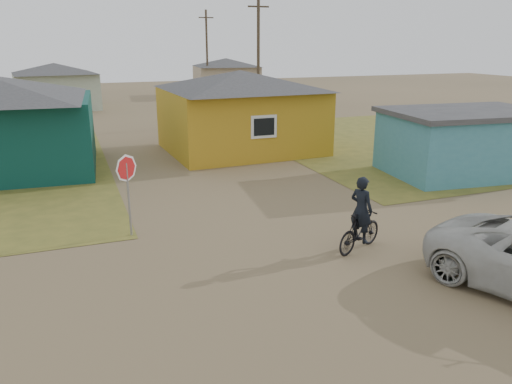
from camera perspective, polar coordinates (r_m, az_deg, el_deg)
ground at (r=11.84m, az=9.42°, el=-9.55°), size 120.00×120.00×0.00m
grass_ne at (r=29.93m, az=20.37°, el=5.78°), size 20.00×18.00×0.00m
house_yellow at (r=24.65m, az=-1.74°, el=9.35°), size 7.72×6.76×3.90m
shed_turquoise at (r=21.99m, az=22.77°, el=5.31°), size 6.71×4.93×2.60m
house_pale_west at (r=43.22m, az=-21.88°, el=11.22°), size 7.04×6.15×3.60m
house_beige_east at (r=51.59m, az=-3.41°, el=13.10°), size 6.95×6.05×3.60m
utility_pole_near at (r=33.34m, az=0.27°, el=15.00°), size 1.40×0.20×8.00m
utility_pole_far at (r=48.86m, az=-5.62°, el=15.52°), size 1.40×0.20×8.00m
stop_sign at (r=13.94m, az=-14.54°, el=1.76°), size 0.74×0.25×2.32m
cyclist at (r=13.10m, az=11.84°, el=-3.59°), size 1.81×1.17×1.98m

